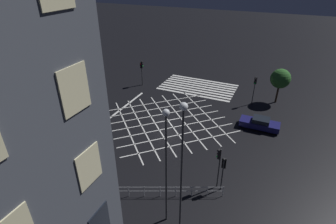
{
  "coord_description": "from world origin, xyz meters",
  "views": [
    {
      "loc": [
        -11.76,
        25.75,
        16.81
      ],
      "look_at": [
        0.0,
        0.0,
        1.2
      ],
      "focal_mm": 28.0,
      "sensor_mm": 36.0,
      "label": 1
    }
  ],
  "objects_px": {
    "traffic_light_se_main": "(142,68)",
    "street_lamp_east": "(182,151)",
    "traffic_light_se_cross": "(141,69)",
    "street_tree_near": "(280,79)",
    "street_lamp_west": "(166,154)",
    "traffic_light_ne_cross": "(54,119)",
    "waiting_car": "(260,123)",
    "traffic_light_nw_cross": "(223,167)",
    "traffic_light_nw_main": "(219,160)",
    "traffic_light_sw_cross": "(255,85)"
  },
  "relations": [
    {
      "from": "traffic_light_sw_cross",
      "to": "traffic_light_nw_main",
      "type": "xyz_separation_m",
      "value": [
        0.31,
        17.51,
        0.01
      ]
    },
    {
      "from": "traffic_light_se_main",
      "to": "street_lamp_west",
      "type": "bearing_deg",
      "value": -56.78
    },
    {
      "from": "traffic_light_se_cross",
      "to": "street_lamp_east",
      "type": "distance_m",
      "value": 27.72
    },
    {
      "from": "traffic_light_ne_cross",
      "to": "street_lamp_west",
      "type": "height_order",
      "value": "street_lamp_west"
    },
    {
      "from": "traffic_light_se_main",
      "to": "street_lamp_east",
      "type": "relative_size",
      "value": 0.39
    },
    {
      "from": "waiting_car",
      "to": "traffic_light_nw_cross",
      "type": "bearing_deg",
      "value": 81.92
    },
    {
      "from": "traffic_light_nw_main",
      "to": "waiting_car",
      "type": "height_order",
      "value": "traffic_light_nw_main"
    },
    {
      "from": "traffic_light_ne_cross",
      "to": "traffic_light_nw_cross",
      "type": "bearing_deg",
      "value": -89.4
    },
    {
      "from": "traffic_light_se_cross",
      "to": "street_tree_near",
      "type": "bearing_deg",
      "value": 96.65
    },
    {
      "from": "traffic_light_se_main",
      "to": "street_tree_near",
      "type": "xyz_separation_m",
      "value": [
        -20.24,
        -2.44,
        0.66
      ]
    },
    {
      "from": "street_lamp_west",
      "to": "traffic_light_se_main",
      "type": "bearing_deg",
      "value": -56.78
    },
    {
      "from": "traffic_light_se_cross",
      "to": "traffic_light_nw_cross",
      "type": "distance_m",
      "value": 24.68
    },
    {
      "from": "traffic_light_sw_cross",
      "to": "waiting_car",
      "type": "relative_size",
      "value": 0.88
    },
    {
      "from": "traffic_light_ne_cross",
      "to": "street_lamp_west",
      "type": "relative_size",
      "value": 0.39
    },
    {
      "from": "street_lamp_east",
      "to": "waiting_car",
      "type": "distance_m",
      "value": 18.16
    },
    {
      "from": "traffic_light_se_main",
      "to": "traffic_light_sw_cross",
      "type": "bearing_deg",
      "value": 1.24
    },
    {
      "from": "traffic_light_se_main",
      "to": "street_lamp_east",
      "type": "height_order",
      "value": "street_lamp_east"
    },
    {
      "from": "traffic_light_sw_cross",
      "to": "waiting_car",
      "type": "distance_m",
      "value": 6.66
    },
    {
      "from": "traffic_light_sw_cross",
      "to": "traffic_light_nw_main",
      "type": "bearing_deg",
      "value": -1.0
    },
    {
      "from": "traffic_light_sw_cross",
      "to": "traffic_light_nw_cross",
      "type": "xyz_separation_m",
      "value": [
        -0.16,
        17.61,
        -0.5
      ]
    },
    {
      "from": "traffic_light_ne_cross",
      "to": "street_tree_near",
      "type": "xyz_separation_m",
      "value": [
        -21.24,
        -19.87,
        0.91
      ]
    },
    {
      "from": "traffic_light_nw_cross",
      "to": "street_tree_near",
      "type": "relative_size",
      "value": 0.68
    },
    {
      "from": "traffic_light_nw_cross",
      "to": "street_lamp_east",
      "type": "xyz_separation_m",
      "value": [
        1.77,
        5.05,
        4.62
      ]
    },
    {
      "from": "traffic_light_se_main",
      "to": "waiting_car",
      "type": "height_order",
      "value": "traffic_light_se_main"
    },
    {
      "from": "traffic_light_ne_cross",
      "to": "traffic_light_nw_main",
      "type": "distance_m",
      "value": 17.94
    },
    {
      "from": "street_lamp_east",
      "to": "waiting_car",
      "type": "relative_size",
      "value": 2.26
    },
    {
      "from": "street_tree_near",
      "to": "waiting_car",
      "type": "height_order",
      "value": "street_tree_near"
    },
    {
      "from": "traffic_light_se_cross",
      "to": "traffic_light_sw_cross",
      "type": "distance_m",
      "value": 17.44
    },
    {
      "from": "traffic_light_se_cross",
      "to": "waiting_car",
      "type": "bearing_deg",
      "value": 73.54
    },
    {
      "from": "traffic_light_nw_cross",
      "to": "street_lamp_east",
      "type": "relative_size",
      "value": 0.32
    },
    {
      "from": "traffic_light_se_main",
      "to": "street_lamp_west",
      "type": "distance_m",
      "value": 26.56
    },
    {
      "from": "traffic_light_ne_cross",
      "to": "traffic_light_nw_main",
      "type": "relative_size",
      "value": 0.92
    },
    {
      "from": "street_lamp_west",
      "to": "street_tree_near",
      "type": "height_order",
      "value": "street_lamp_west"
    },
    {
      "from": "traffic_light_sw_cross",
      "to": "waiting_car",
      "type": "height_order",
      "value": "traffic_light_sw_cross"
    },
    {
      "from": "traffic_light_se_main",
      "to": "waiting_car",
      "type": "distance_m",
      "value": 20.0
    },
    {
      "from": "traffic_light_nw_cross",
      "to": "street_tree_near",
      "type": "xyz_separation_m",
      "value": [
        -2.83,
        -19.67,
        1.19
      ]
    },
    {
      "from": "street_lamp_west",
      "to": "street_tree_near",
      "type": "xyz_separation_m",
      "value": [
        -5.8,
        -24.49,
        -2.68
      ]
    },
    {
      "from": "traffic_light_sw_cross",
      "to": "waiting_car",
      "type": "xyz_separation_m",
      "value": [
        -1.81,
        6.0,
        -2.25
      ]
    },
    {
      "from": "traffic_light_nw_main",
      "to": "waiting_car",
      "type": "relative_size",
      "value": 0.88
    },
    {
      "from": "traffic_light_se_cross",
      "to": "street_tree_near",
      "type": "xyz_separation_m",
      "value": [
        -20.43,
        -2.38,
        0.86
      ]
    },
    {
      "from": "traffic_light_se_cross",
      "to": "traffic_light_nw_cross",
      "type": "xyz_separation_m",
      "value": [
        -17.6,
        17.29,
        -0.33
      ]
    },
    {
      "from": "waiting_car",
      "to": "traffic_light_ne_cross",
      "type": "bearing_deg",
      "value": 30.47
    },
    {
      "from": "traffic_light_sw_cross",
      "to": "street_lamp_west",
      "type": "height_order",
      "value": "street_lamp_west"
    },
    {
      "from": "traffic_light_nw_main",
      "to": "street_lamp_east",
      "type": "bearing_deg",
      "value": 75.79
    },
    {
      "from": "traffic_light_se_main",
      "to": "traffic_light_nw_cross",
      "type": "xyz_separation_m",
      "value": [
        -17.41,
        17.23,
        -0.53
      ]
    },
    {
      "from": "traffic_light_ne_cross",
      "to": "street_lamp_east",
      "type": "relative_size",
      "value": 0.36
    },
    {
      "from": "traffic_light_nw_cross",
      "to": "waiting_car",
      "type": "height_order",
      "value": "traffic_light_nw_cross"
    },
    {
      "from": "traffic_light_ne_cross",
      "to": "traffic_light_sw_cross",
      "type": "relative_size",
      "value": 0.92
    },
    {
      "from": "street_tree_near",
      "to": "waiting_car",
      "type": "bearing_deg",
      "value": 81.65
    },
    {
      "from": "street_lamp_east",
      "to": "street_tree_near",
      "type": "distance_m",
      "value": 25.39
    }
  ]
}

